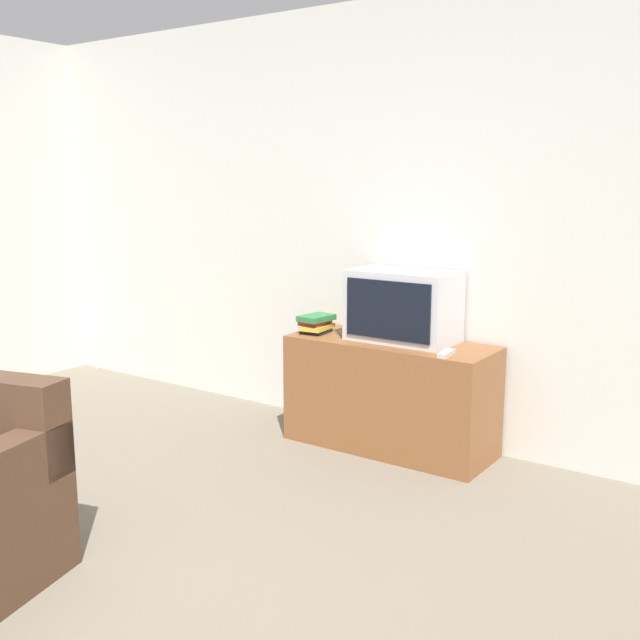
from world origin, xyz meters
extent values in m
cube|color=silver|center=(0.00, 3.03, 1.30)|extent=(9.00, 0.06, 2.60)
cube|color=brown|center=(0.12, 2.75, 0.32)|extent=(1.22, 0.47, 0.64)
cube|color=silver|center=(0.17, 2.80, 0.85)|extent=(0.61, 0.35, 0.41)
cube|color=black|center=(0.17, 2.62, 0.85)|extent=(0.53, 0.01, 0.33)
cube|color=black|center=(-0.37, 2.70, 0.65)|extent=(0.16, 0.17, 0.02)
cube|color=gold|center=(-0.36, 2.70, 0.68)|extent=(0.15, 0.23, 0.03)
cube|color=#B72D28|center=(-0.38, 2.70, 0.71)|extent=(0.15, 0.18, 0.03)
cube|color=#2D753D|center=(-0.37, 2.70, 0.74)|extent=(0.16, 0.23, 0.03)
cube|color=#B7B7B7|center=(0.54, 2.61, 0.66)|extent=(0.06, 0.16, 0.02)
camera|label=1|loc=(2.20, -0.95, 1.57)|focal=42.00mm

